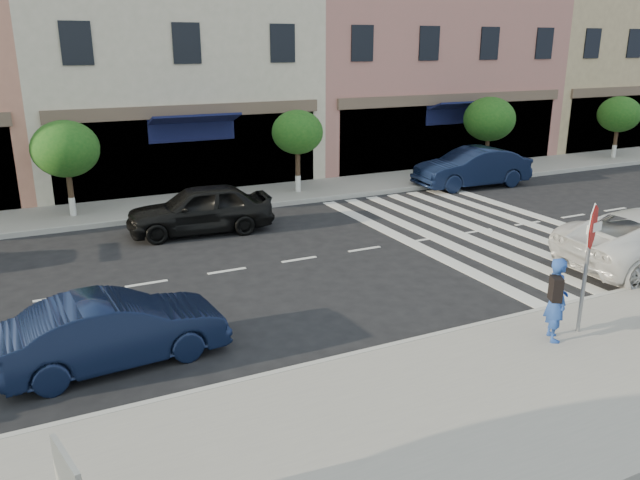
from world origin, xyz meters
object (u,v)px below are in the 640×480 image
Objects in this scene: car_near_mid at (115,330)px; car_far_mid at (200,209)px; stop_sign at (591,240)px; car_far_right at (472,168)px; photographer at (557,299)px.

car_far_mid is at bearing -30.47° from car_near_mid.
car_near_mid is (-8.20, 2.92, -1.37)m from stop_sign.
car_far_right is (11.49, 1.50, 0.04)m from car_far_mid.
stop_sign reaches higher than car_far_right.
stop_sign is 8.81m from car_near_mid.
car_far_mid is (-3.93, 10.23, -0.22)m from photographer.
photographer reaches higher than car_near_mid.
car_near_mid is 0.83× the size of car_far_right.
car_near_mid is at bearing 97.86° from photographer.
car_near_mid is at bearing -56.08° from car_far_right.
car_far_right is (6.87, 11.72, -1.24)m from stop_sign.
car_far_mid is 11.59m from car_far_right.
car_far_mid is 0.92× the size of car_far_right.
car_far_right is at bearing -64.09° from car_near_mid.
stop_sign is 0.66× the size of car_near_mid.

